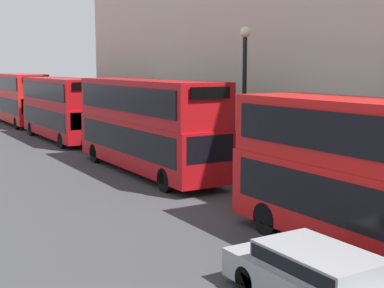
{
  "coord_description": "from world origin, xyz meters",
  "views": [
    {
      "loc": [
        -9.56,
        -1.9,
        5.07
      ],
      "look_at": [
        0.48,
        14.78,
        2.23
      ],
      "focal_mm": 50.0,
      "sensor_mm": 36.0,
      "label": 1
    }
  ],
  "objects": [
    {
      "name": "pedestrian",
      "position": [
        4.44,
        28.5,
        0.84
      ],
      "size": [
        0.36,
        0.36,
        1.8
      ],
      "color": "#26262D",
      "rests_on": "ground"
    },
    {
      "name": "bus_third_in_queue",
      "position": [
        1.6,
        34.09,
        2.36
      ],
      "size": [
        2.59,
        10.49,
        4.28
      ],
      "color": "#A80F14",
      "rests_on": "ground"
    },
    {
      "name": "street_lamp",
      "position": [
        3.75,
        16.01,
        4.11
      ],
      "size": [
        0.44,
        0.44,
        6.67
      ],
      "color": "black",
      "rests_on": "ground"
    },
    {
      "name": "bus_trailing",
      "position": [
        1.6,
        46.16,
        2.44
      ],
      "size": [
        2.59,
        10.86,
        4.42
      ],
      "color": "red",
      "rests_on": "ground"
    },
    {
      "name": "bus_second_in_queue",
      "position": [
        1.6,
        20.79,
        2.45
      ],
      "size": [
        2.59,
        11.08,
        4.45
      ],
      "color": "#A80F14",
      "rests_on": "ground"
    },
    {
      "name": "car_dark_sedan",
      "position": [
        -1.8,
        5.79,
        0.69
      ],
      "size": [
        1.83,
        4.71,
        1.29
      ],
      "color": "gray",
      "rests_on": "ground"
    }
  ]
}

